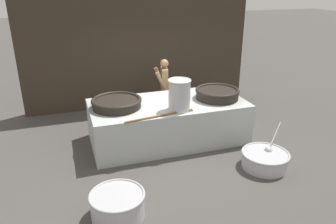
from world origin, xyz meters
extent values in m
plane|color=#474442|center=(0.00, 0.00, 0.00)|extent=(60.00, 60.00, 0.00)
cube|color=#382D23|center=(0.00, 2.57, 1.93)|extent=(6.44, 0.24, 3.86)
cube|color=#B2B7B7|center=(0.00, 0.00, 0.46)|extent=(3.42, 1.63, 0.91)
cylinder|color=black|center=(-1.12, 0.06, 0.99)|extent=(1.02, 1.02, 0.16)
torus|color=black|center=(-1.12, 0.06, 1.07)|extent=(1.07, 1.07, 0.08)
cylinder|color=black|center=(1.15, -0.10, 1.01)|extent=(0.96, 0.96, 0.19)
torus|color=black|center=(1.15, -0.10, 1.10)|extent=(1.00, 1.00, 0.08)
cylinder|color=#B7B7BC|center=(0.08, -0.49, 1.23)|extent=(0.45, 0.45, 0.63)
torus|color=#B7B7BC|center=(0.08, -0.49, 1.54)|extent=(0.48, 0.48, 0.03)
cylinder|color=brown|center=(-0.41, -0.72, 0.93)|extent=(1.47, 0.27, 0.04)
cube|color=brown|center=(0.27, -0.61, 0.92)|extent=(0.13, 0.12, 0.02)
cylinder|color=#9E7551|center=(0.32, 1.23, 0.39)|extent=(0.12, 0.12, 0.77)
cylinder|color=#9E7551|center=(0.35, 1.39, 0.39)|extent=(0.12, 0.12, 0.77)
cube|color=#4C663F|center=(0.33, 1.31, 0.54)|extent=(0.23, 0.27, 0.50)
cube|color=#9E7551|center=(0.33, 1.31, 1.06)|extent=(0.24, 0.49, 0.57)
cylinder|color=#9E7551|center=(0.19, 1.10, 1.05)|extent=(0.32, 0.15, 0.53)
cylinder|color=#9E7551|center=(0.28, 1.56, 1.05)|extent=(0.32, 0.15, 0.53)
sphere|color=#9E7551|center=(0.33, 1.31, 1.46)|extent=(0.22, 0.22, 0.22)
cylinder|color=#B7B7BC|center=(1.42, -1.72, 0.15)|extent=(0.88, 0.88, 0.30)
torus|color=#B7B7BC|center=(1.42, -1.72, 0.30)|extent=(0.93, 0.93, 0.04)
cylinder|color=#6B9347|center=(1.42, -1.72, 0.22)|extent=(0.78, 0.78, 0.07)
sphere|color=#B7B7BC|center=(1.55, -1.63, 0.29)|extent=(0.16, 0.16, 0.16)
cylinder|color=#B7B7BC|center=(1.78, -1.46, 0.50)|extent=(0.49, 0.37, 0.42)
cylinder|color=#B7B7BC|center=(-1.57, -2.28, 0.20)|extent=(0.82, 0.82, 0.40)
torus|color=#B7B7BC|center=(-1.57, -2.28, 0.40)|extent=(0.86, 0.86, 0.04)
cylinder|color=tan|center=(-1.57, -2.28, 0.29)|extent=(0.72, 0.72, 0.10)
camera|label=1|loc=(-2.12, -6.43, 3.41)|focal=35.00mm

